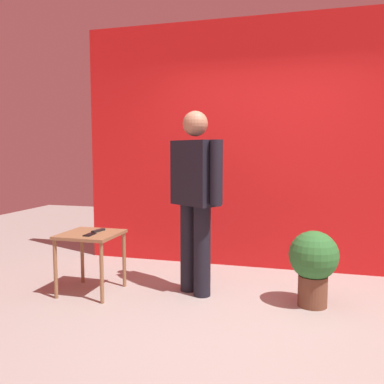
# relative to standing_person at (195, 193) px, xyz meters

# --- Properties ---
(ground_plane) EXTENTS (12.00, 12.00, 0.00)m
(ground_plane) POSITION_rel_standing_person_xyz_m (0.58, -0.58, -0.99)
(ground_plane) COLOR #9E9991
(back_wall_red) EXTENTS (4.54, 0.12, 2.94)m
(back_wall_red) POSITION_rel_standing_person_xyz_m (0.58, 1.11, 0.47)
(back_wall_red) COLOR red
(back_wall_red) RESTS_ON ground_plane
(standing_person) EXTENTS (0.64, 0.49, 1.78)m
(standing_person) POSITION_rel_standing_person_xyz_m (0.00, 0.00, 0.00)
(standing_person) COLOR black
(standing_person) RESTS_ON ground_plane
(side_table) EXTENTS (0.54, 0.54, 0.60)m
(side_table) POSITION_rel_standing_person_xyz_m (-1.00, -0.25, -0.49)
(side_table) COLOR olive
(side_table) RESTS_ON ground_plane
(cell_phone) EXTENTS (0.07, 0.15, 0.01)m
(cell_phone) POSITION_rel_standing_person_xyz_m (-0.95, -0.35, -0.39)
(cell_phone) COLOR black
(cell_phone) RESTS_ON side_table
(tv_remote) EXTENTS (0.07, 0.18, 0.02)m
(tv_remote) POSITION_rel_standing_person_xyz_m (-0.95, -0.18, -0.39)
(tv_remote) COLOR black
(tv_remote) RESTS_ON side_table
(potted_plant) EXTENTS (0.44, 0.44, 0.69)m
(potted_plant) POSITION_rel_standing_person_xyz_m (1.11, -0.05, -0.59)
(potted_plant) COLOR brown
(potted_plant) RESTS_ON ground_plane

